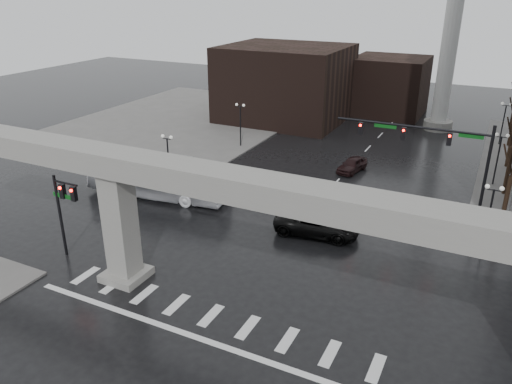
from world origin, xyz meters
TOP-DOWN VIEW (x-y plane):
  - ground at (0.00, 0.00)m, footprint 160.00×160.00m
  - sidewalk_nw at (-26.00, 36.00)m, footprint 28.00×36.00m
  - elevated_guideway at (1.26, 0.00)m, footprint 48.00×2.60m
  - building_far_left at (-14.00, 42.00)m, footprint 16.00×14.00m
  - building_far_mid at (-2.00, 52.00)m, footprint 10.00×10.00m
  - smokestack at (6.00, 46.00)m, footprint 3.60×3.60m
  - signal_mast_arm at (8.99, 18.80)m, footprint 12.12×0.43m
  - signal_left_pole at (-12.25, 0.50)m, footprint 2.30×0.30m
  - lamp_right_0 at (13.50, 14.00)m, footprint 1.22×0.32m
  - lamp_right_1 at (13.50, 28.00)m, footprint 1.22×0.32m
  - lamp_right_2 at (13.50, 42.00)m, footprint 1.22×0.32m
  - lamp_left_0 at (-13.50, 14.00)m, footprint 1.22×0.32m
  - lamp_left_1 at (-13.50, 28.00)m, footprint 1.22×0.32m
  - lamp_left_2 at (-13.50, 42.00)m, footprint 1.22×0.32m
  - tree_right_0 at (14.53, 18.02)m, footprint 1.09×1.58m
  - tree_right_1 at (14.53, 26.02)m, footprint 1.09×1.61m
  - tree_right_2 at (14.53, 34.02)m, footprint 1.10×1.63m
  - pickup_truck at (1.99, 11.29)m, footprint 6.76×3.75m
  - city_bus at (-13.31, 11.95)m, footprint 13.43×4.33m
  - far_car at (0.48, 25.75)m, footprint 2.51×4.50m

SIDE VIEW (x-z plane):
  - ground at x=0.00m, z-range 0.00..0.00m
  - sidewalk_nw at x=-26.00m, z-range 0.00..0.15m
  - far_car at x=0.48m, z-range 0.00..1.45m
  - pickup_truck at x=1.99m, z-range 0.00..1.79m
  - city_bus at x=-13.31m, z-range 0.00..3.67m
  - tree_right_0 at x=14.53m, z-range -0.97..6.54m
  - tree_right_1 at x=14.53m, z-range -0.99..6.69m
  - tree_right_2 at x=14.53m, z-range -1.01..6.84m
  - lamp_right_0 at x=13.50m, z-range 0.92..6.03m
  - lamp_right_1 at x=13.50m, z-range 0.92..6.03m
  - lamp_right_2 at x=13.50m, z-range 0.92..6.03m
  - lamp_left_0 at x=-13.50m, z-range 0.92..6.03m
  - lamp_left_1 at x=-13.50m, z-range 0.92..6.03m
  - lamp_left_2 at x=-13.50m, z-range 0.92..6.03m
  - building_far_mid at x=-2.00m, z-range 0.00..8.00m
  - signal_left_pole at x=-12.25m, z-range 1.07..7.07m
  - building_far_left at x=-14.00m, z-range 0.00..10.00m
  - signal_mast_arm at x=8.99m, z-range 1.83..9.83m
  - elevated_guideway at x=1.26m, z-range 2.53..11.23m
  - smokestack at x=6.00m, z-range -1.65..28.35m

